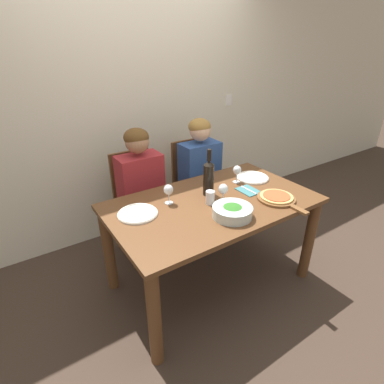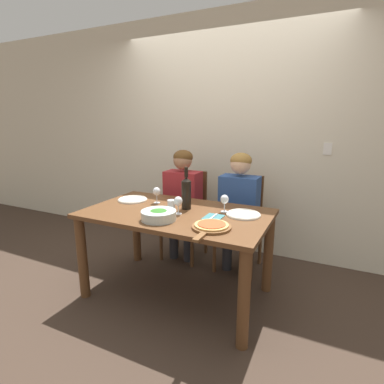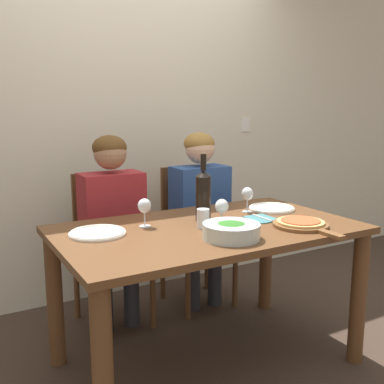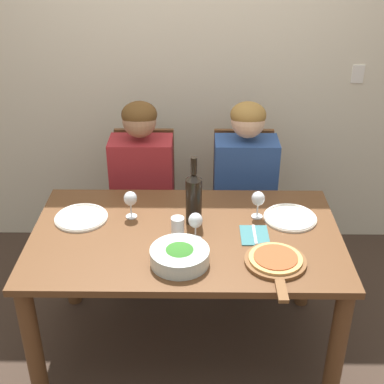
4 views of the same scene
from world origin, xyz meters
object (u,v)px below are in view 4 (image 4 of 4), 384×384
(chair_right, at_px, (242,202))
(dinner_plate_left, at_px, (81,217))
(wine_glass_right, at_px, (258,200))
(pizza_on_board, at_px, (276,261))
(wine_bottle, at_px, (194,197))
(wine_glass_centre, at_px, (196,222))
(wine_glass_left, at_px, (130,200))
(fork_on_napkin, at_px, (255,235))
(broccoli_bowl, at_px, (180,256))
(chair_left, at_px, (145,201))
(dinner_plate_right, at_px, (290,217))
(person_woman, at_px, (142,179))
(person_man, at_px, (245,180))
(water_tumbler, at_px, (178,227))

(chair_right, relative_size, dinner_plate_left, 3.50)
(wine_glass_right, bearing_deg, pizza_on_board, -83.65)
(wine_bottle, height_order, wine_glass_centre, wine_bottle)
(wine_glass_right, relative_size, wine_glass_centre, 1.00)
(wine_glass_left, height_order, fork_on_napkin, wine_glass_left)
(chair_right, bearing_deg, broccoli_bowl, -110.12)
(chair_right, bearing_deg, pizza_on_board, -86.20)
(wine_bottle, xyz_separation_m, fork_on_napkin, (0.31, -0.13, -0.14))
(chair_right, xyz_separation_m, fork_on_napkin, (-0.01, -0.79, 0.26))
(wine_bottle, distance_m, wine_glass_right, 0.34)
(pizza_on_board, bearing_deg, chair_left, 124.42)
(dinner_plate_right, distance_m, wine_glass_centre, 0.54)
(chair_right, relative_size, fork_on_napkin, 5.41)
(person_woman, distance_m, dinner_plate_right, 0.98)
(person_woman, relative_size, wine_glass_left, 8.11)
(broccoli_bowl, relative_size, pizza_on_board, 0.64)
(dinner_plate_left, xyz_separation_m, wine_glass_left, (0.26, 0.02, 0.10))
(person_woman, bearing_deg, person_man, 0.00)
(dinner_plate_left, bearing_deg, dinner_plate_right, 0.54)
(pizza_on_board, height_order, wine_glass_left, wine_glass_left)
(dinner_plate_left, height_order, fork_on_napkin, dinner_plate_left)
(water_tumbler, bearing_deg, chair_left, 107.13)
(pizza_on_board, bearing_deg, water_tumbler, 152.90)
(dinner_plate_left, height_order, dinner_plate_right, same)
(person_woman, distance_m, wine_glass_right, 0.84)
(chair_left, height_order, wine_glass_centre, chair_left)
(chair_right, distance_m, wine_bottle, 0.84)
(wine_glass_centre, xyz_separation_m, water_tumbler, (-0.09, 0.04, -0.05))
(broccoli_bowl, height_order, pizza_on_board, broccoli_bowl)
(person_man, distance_m, broccoli_bowl, 0.98)
(wine_bottle, xyz_separation_m, broccoli_bowl, (-0.06, -0.36, -0.11))
(person_woman, height_order, broccoli_bowl, person_woman)
(wine_glass_centre, bearing_deg, dinner_plate_right, 21.80)
(person_man, height_order, fork_on_napkin, person_man)
(person_woman, bearing_deg, broccoli_bowl, -73.92)
(wine_glass_centre, height_order, fork_on_napkin, wine_glass_centre)
(person_woman, height_order, water_tumbler, person_woman)
(fork_on_napkin, bearing_deg, dinner_plate_right, 38.72)
(wine_bottle, bearing_deg, wine_glass_left, 172.67)
(pizza_on_board, xyz_separation_m, wine_glass_centre, (-0.37, 0.20, 0.09))
(water_tumbler, bearing_deg, pizza_on_board, -27.10)
(chair_left, bearing_deg, broccoli_bowl, -75.68)
(person_man, xyz_separation_m, fork_on_napkin, (-0.01, -0.68, 0.04))
(chair_right, distance_m, person_woman, 0.68)
(water_tumbler, relative_size, fork_on_napkin, 0.56)
(dinner_plate_left, xyz_separation_m, water_tumbler, (0.51, -0.15, 0.04))
(chair_left, relative_size, broccoli_bowl, 3.54)
(wine_glass_centre, distance_m, water_tumbler, 0.11)
(dinner_plate_left, bearing_deg, chair_right, 35.37)
(wine_glass_left, height_order, wine_glass_centre, same)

